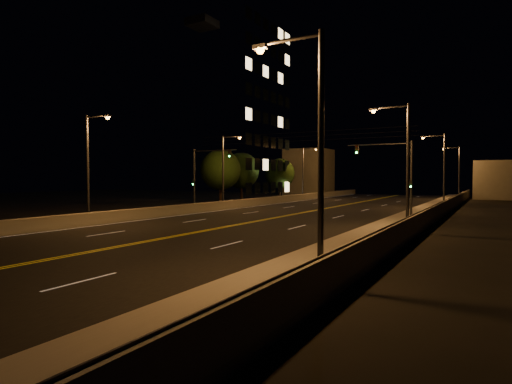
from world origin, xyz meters
The scene contains 23 objects.
road centered at (0.00, 20.00, 0.01)m, with size 18.00×120.00×0.02m, color black.
sidewalk centered at (10.80, 20.00, 0.15)m, with size 3.60×120.00×0.30m, color gray.
curb centered at (8.93, 20.00, 0.07)m, with size 0.14×120.00×0.15m, color gray.
parapet_wall centered at (12.45, 20.00, 0.80)m, with size 0.30×120.00×1.00m, color gray.
jersey_barrier centered at (-9.19, 20.00, 0.47)m, with size 0.45×120.00×0.95m, color gray.
distant_building_right centered at (16.50, 72.16, 3.08)m, with size 6.00×10.00×6.16m, color gray.
distant_building_left centered at (-16.00, 71.67, 4.54)m, with size 8.00×8.00×9.09m, color gray.
parapet_rail centered at (12.45, 20.00, 1.33)m, with size 0.06×0.06×120.00m, color black.
lane_markings centered at (0.00, 19.93, 0.02)m, with size 17.32×116.00×0.00m.
streetlight_0 centered at (11.49, 4.76, 4.78)m, with size 2.55×0.28×8.19m.
streetlight_1 centered at (11.49, 20.16, 4.78)m, with size 2.55×0.28×8.19m.
streetlight_2 centered at (11.49, 41.99, 4.78)m, with size 2.55×0.28×8.19m.
streetlight_3 centered at (11.49, 63.44, 4.78)m, with size 2.55×0.28×8.19m.
streetlight_4 centered at (-9.89, 13.80, 4.78)m, with size 2.55×0.28×8.19m.
streetlight_5 centered at (-9.89, 32.14, 4.78)m, with size 2.55×0.28×8.19m.
streetlight_6 centered at (-9.89, 55.02, 4.78)m, with size 2.55×0.28×8.19m.
traffic_signal_right centered at (10.02, 26.32, 3.99)m, with size 5.11×0.31×6.34m.
traffic_signal_left centered at (-8.82, 26.32, 3.99)m, with size 5.11×0.31×6.34m.
overhead_wires centered at (0.00, 29.50, 7.40)m, with size 22.00×0.03×0.83m.
building_tower centered at (-24.18, 47.26, 13.63)m, with size 24.00×15.00×28.41m.
tree_0 centered at (-14.65, 38.19, 4.49)m, with size 5.26×5.26×7.13m.
tree_1 centered at (-16.00, 45.63, 4.50)m, with size 5.27×5.27×7.14m.
tree_2 centered at (-13.99, 54.38, 4.15)m, with size 4.86×4.86×6.59m.
Camera 1 is at (16.65, -8.09, 3.54)m, focal length 30.00 mm.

